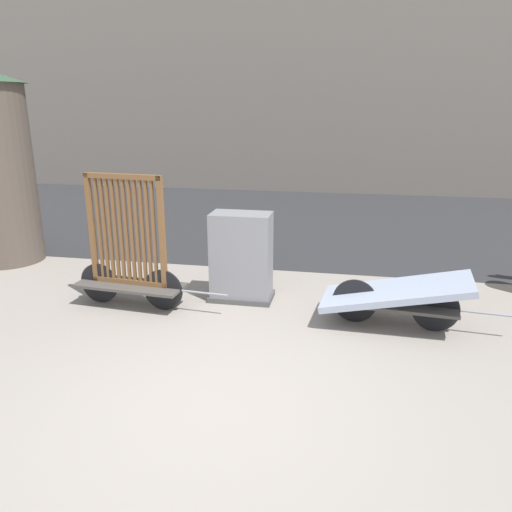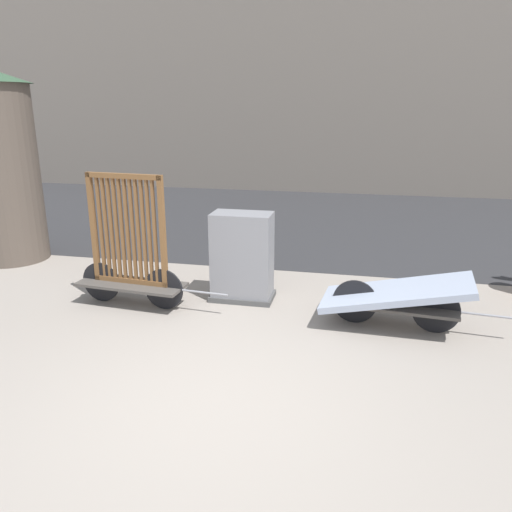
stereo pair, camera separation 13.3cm
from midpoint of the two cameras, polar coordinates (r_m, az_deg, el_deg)
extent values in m
plane|color=gray|center=(5.13, -5.70, -16.65)|extent=(60.00, 60.00, 0.00)
cube|color=#2D2D30|center=(12.87, 4.91, 4.20)|extent=(56.00, 8.33, 0.01)
cube|color=slate|center=(18.95, 7.65, 26.31)|extent=(48.00, 4.00, 11.91)
cube|color=#4C4742|center=(7.49, -14.65, -3.24)|extent=(1.63, 0.69, 0.04)
cylinder|color=black|center=(7.25, -11.11, -3.82)|extent=(0.60, 0.09, 0.60)
cylinder|color=black|center=(7.76, -17.94, -2.96)|extent=(0.60, 0.09, 0.60)
cylinder|color=gray|center=(6.99, -6.51, -4.22)|extent=(0.70, 0.09, 0.03)
cube|color=brown|center=(7.47, -14.68, -2.84)|extent=(1.18, 0.17, 0.07)
cube|color=brown|center=(7.11, -15.60, 8.75)|extent=(1.18, 0.17, 0.07)
cube|color=brown|center=(7.55, -18.74, 3.04)|extent=(0.08, 0.08, 1.59)
cube|color=brown|center=(6.99, -11.23, 2.56)|extent=(0.08, 0.08, 1.59)
cube|color=brown|center=(7.48, -17.97, 2.99)|extent=(0.04, 0.05, 1.52)
cube|color=brown|center=(7.43, -17.42, 2.96)|extent=(0.04, 0.05, 1.52)
cube|color=brown|center=(7.39, -16.86, 2.92)|extent=(0.04, 0.05, 1.52)
cube|color=brown|center=(7.34, -16.29, 2.89)|extent=(0.04, 0.05, 1.52)
cube|color=brown|center=(7.30, -15.71, 2.85)|extent=(0.04, 0.05, 1.52)
cube|color=brown|center=(7.25, -15.13, 2.81)|extent=(0.04, 0.05, 1.52)
cube|color=brown|center=(7.21, -14.54, 2.78)|extent=(0.04, 0.05, 1.52)
cube|color=brown|center=(7.17, -13.94, 2.74)|extent=(0.04, 0.05, 1.52)
cube|color=brown|center=(7.12, -13.34, 2.70)|extent=(0.04, 0.05, 1.52)
cube|color=brown|center=(7.08, -12.73, 2.66)|extent=(0.04, 0.05, 1.52)
cube|color=brown|center=(7.04, -12.11, 2.62)|extent=(0.04, 0.05, 1.52)
cube|color=#4C4742|center=(6.82, 15.00, -5.28)|extent=(1.63, 0.71, 0.04)
cylinder|color=black|center=(6.84, 19.31, -5.78)|extent=(0.60, 0.09, 0.60)
cylinder|color=black|center=(6.85, 10.66, -5.05)|extent=(0.60, 0.09, 0.60)
cylinder|color=gray|center=(6.91, 24.55, -6.00)|extent=(0.70, 0.10, 0.03)
cube|color=#9EA8BC|center=(6.76, 15.11, -3.94)|extent=(1.97, 1.06, 0.51)
cube|color=#4C4C4C|center=(7.60, -2.14, -4.60)|extent=(0.94, 0.56, 0.08)
cube|color=gray|center=(7.40, -2.20, -0.11)|extent=(0.88, 0.50, 1.32)
camera|label=1|loc=(0.07, -90.57, -0.17)|focal=35.00mm
camera|label=2|loc=(0.07, 89.43, 0.17)|focal=35.00mm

